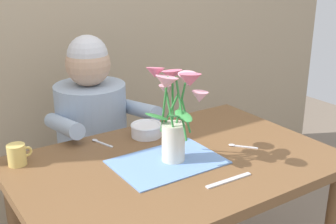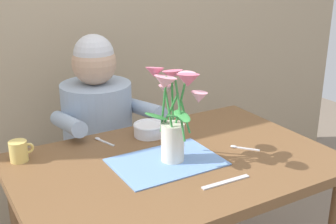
{
  "view_description": "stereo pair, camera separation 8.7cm",
  "coord_description": "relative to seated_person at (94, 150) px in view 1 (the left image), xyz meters",
  "views": [
    {
      "loc": [
        -0.86,
        -1.24,
        1.47
      ],
      "look_at": [
        -0.0,
        0.05,
        0.92
      ],
      "focal_mm": 46.8,
      "sensor_mm": 36.0,
      "label": 1
    },
    {
      "loc": [
        -0.79,
        -1.28,
        1.47
      ],
      "look_at": [
        -0.0,
        0.05,
        0.92
      ],
      "focal_mm": 46.8,
      "sensor_mm": 36.0,
      "label": 2
    }
  ],
  "objects": [
    {
      "name": "wood_panel_backdrop",
      "position": [
        0.07,
        0.43,
        0.69
      ],
      "size": [
        4.0,
        0.1,
        2.5
      ],
      "primitive_type": "cube",
      "color": "tan",
      "rests_on": "ground_plane"
    },
    {
      "name": "dining_table",
      "position": [
        0.07,
        -0.62,
        0.08
      ],
      "size": [
        1.2,
        0.8,
        0.74
      ],
      "color": "brown",
      "rests_on": "ground_plane"
    },
    {
      "name": "seated_person",
      "position": [
        0.0,
        0.0,
        0.0
      ],
      "size": [
        0.45,
        0.47,
        1.14
      ],
      "rotation": [
        0.0,
        0.0,
        -0.04
      ],
      "color": "#4C4C56",
      "rests_on": "ground_plane"
    },
    {
      "name": "striped_placemat",
      "position": [
        0.03,
        -0.61,
        0.18
      ],
      "size": [
        0.4,
        0.28,
        0.0
      ],
      "primitive_type": "cube",
      "color": "#6B93D1",
      "rests_on": "dining_table"
    },
    {
      "name": "flower_vase",
      "position": [
        0.06,
        -0.62,
        0.38
      ],
      "size": [
        0.21,
        0.26,
        0.37
      ],
      "color": "silver",
      "rests_on": "dining_table"
    },
    {
      "name": "ceramic_bowl",
      "position": [
        0.1,
        -0.35,
        0.21
      ],
      "size": [
        0.14,
        0.14,
        0.06
      ],
      "color": "white",
      "rests_on": "dining_table"
    },
    {
      "name": "dinner_knife",
      "position": [
        0.13,
        -0.85,
        0.18
      ],
      "size": [
        0.19,
        0.02,
        0.0
      ],
      "primitive_type": "cube",
      "rotation": [
        0.0,
        0.0,
        -0.02
      ],
      "color": "silver",
      "rests_on": "dining_table"
    },
    {
      "name": "tea_cup",
      "position": [
        -0.44,
        -0.32,
        0.22
      ],
      "size": [
        0.09,
        0.07,
        0.08
      ],
      "color": "#E5C666",
      "rests_on": "dining_table"
    },
    {
      "name": "spoon_0",
      "position": [
        -0.1,
        -0.3,
        0.18
      ],
      "size": [
        0.05,
        0.12,
        0.01
      ],
      "color": "silver",
      "rests_on": "dining_table"
    },
    {
      "name": "spoon_1",
      "position": [
        0.35,
        -0.65,
        0.18
      ],
      "size": [
        0.09,
        0.1,
        0.01
      ],
      "color": "silver",
      "rests_on": "dining_table"
    }
  ]
}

